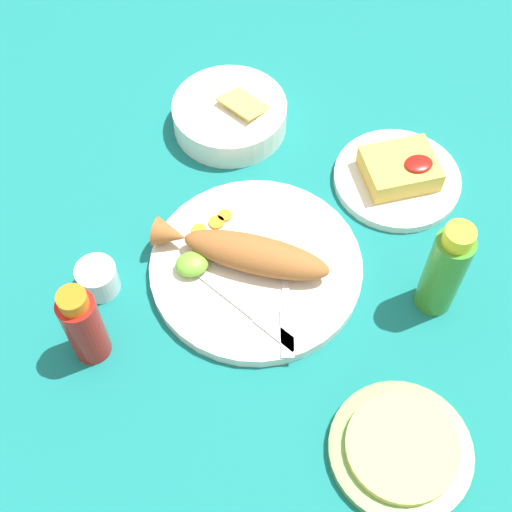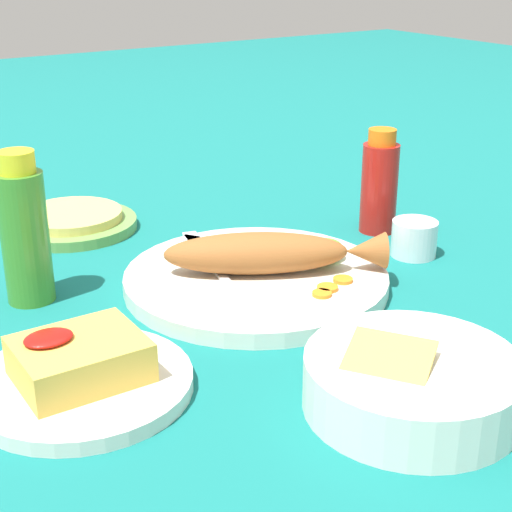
% 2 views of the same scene
% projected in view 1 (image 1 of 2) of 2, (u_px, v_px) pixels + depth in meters
% --- Properties ---
extents(ground_plane, '(4.00, 4.00, 0.00)m').
position_uv_depth(ground_plane, '(256.00, 270.00, 1.02)').
color(ground_plane, '#146B66').
extents(main_plate, '(0.30, 0.30, 0.02)m').
position_uv_depth(main_plate, '(256.00, 267.00, 1.01)').
color(main_plate, silver).
rests_on(main_plate, ground_plane).
extents(fried_fish, '(0.24, 0.17, 0.05)m').
position_uv_depth(fried_fish, '(245.00, 252.00, 0.98)').
color(fried_fish, '#935628').
rests_on(fried_fish, main_plate).
extents(fork_near, '(0.06, 0.18, 0.00)m').
position_uv_depth(fork_near, '(286.00, 304.00, 0.96)').
color(fork_near, silver).
rests_on(fork_near, main_plate).
extents(fork_far, '(0.12, 0.16, 0.00)m').
position_uv_depth(fork_far, '(250.00, 313.00, 0.96)').
color(fork_far, silver).
rests_on(fork_far, main_plate).
extents(carrot_slice_near, '(0.02, 0.02, 0.00)m').
position_uv_depth(carrot_slice_near, '(225.00, 216.00, 1.04)').
color(carrot_slice_near, orange).
rests_on(carrot_slice_near, main_plate).
extents(carrot_slice_mid, '(0.02, 0.02, 0.00)m').
position_uv_depth(carrot_slice_mid, '(217.00, 222.00, 1.04)').
color(carrot_slice_mid, orange).
rests_on(carrot_slice_mid, main_plate).
extents(carrot_slice_far, '(0.02, 0.02, 0.00)m').
position_uv_depth(carrot_slice_far, '(199.00, 230.00, 1.03)').
color(carrot_slice_far, orange).
rests_on(carrot_slice_far, main_plate).
extents(lime_wedge_main, '(0.05, 0.04, 0.03)m').
position_uv_depth(lime_wedge_main, '(192.00, 264.00, 0.99)').
color(lime_wedge_main, '#6BB233').
rests_on(lime_wedge_main, main_plate).
extents(hot_sauce_bottle_red, '(0.05, 0.05, 0.14)m').
position_uv_depth(hot_sauce_bottle_red, '(84.00, 326.00, 0.89)').
color(hot_sauce_bottle_red, '#B21914').
rests_on(hot_sauce_bottle_red, ground_plane).
extents(hot_sauce_bottle_green, '(0.05, 0.05, 0.17)m').
position_uv_depth(hot_sauce_bottle_green, '(445.00, 270.00, 0.92)').
color(hot_sauce_bottle_green, '#3D8428').
rests_on(hot_sauce_bottle_green, ground_plane).
extents(salt_cup, '(0.06, 0.06, 0.05)m').
position_uv_depth(salt_cup, '(98.00, 280.00, 0.98)').
color(salt_cup, silver).
rests_on(salt_cup, ground_plane).
extents(side_plate_fries, '(0.19, 0.19, 0.01)m').
position_uv_depth(side_plate_fries, '(397.00, 179.00, 1.10)').
color(side_plate_fries, silver).
rests_on(side_plate_fries, ground_plane).
extents(fries_pile, '(0.11, 0.09, 0.04)m').
position_uv_depth(fries_pile, '(400.00, 169.00, 1.08)').
color(fries_pile, gold).
rests_on(fries_pile, side_plate_fries).
extents(guacamole_bowl, '(0.18, 0.18, 0.06)m').
position_uv_depth(guacamole_bowl, '(230.00, 114.00, 1.14)').
color(guacamole_bowl, white).
rests_on(guacamole_bowl, ground_plane).
extents(tortilla_plate, '(0.18, 0.18, 0.01)m').
position_uv_depth(tortilla_plate, '(400.00, 451.00, 0.87)').
color(tortilla_plate, '#6B9E4C').
rests_on(tortilla_plate, ground_plane).
extents(tortilla_stack, '(0.14, 0.14, 0.01)m').
position_uv_depth(tortilla_stack, '(402.00, 447.00, 0.86)').
color(tortilla_stack, '#E0C666').
rests_on(tortilla_stack, tortilla_plate).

